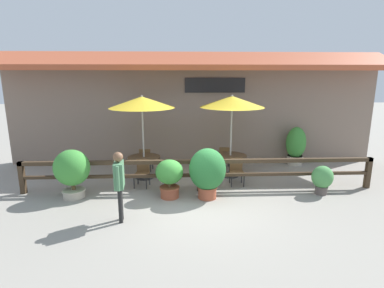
{
  "coord_description": "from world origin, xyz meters",
  "views": [
    {
      "loc": [
        -0.6,
        -7.35,
        3.35
      ],
      "look_at": [
        -0.2,
        1.41,
        1.34
      ],
      "focal_mm": 28.0,
      "sensor_mm": 36.0,
      "label": 1
    }
  ],
  "objects_px": {
    "potted_plant_tall_tropical": "(322,179)",
    "potted_plant_broad_leaf": "(169,176)",
    "chair_near_wallside": "(146,159)",
    "chair_near_streetside": "(142,172)",
    "dining_table_near": "(144,161)",
    "pedestrian": "(119,178)",
    "patio_umbrella_near": "(142,102)",
    "potted_plant_small_flowering": "(72,170)",
    "potted_plant_corner_fern": "(207,171)",
    "potted_plant_entrance_palm": "(296,146)",
    "chair_middle_wallside": "(224,157)",
    "dining_table_middle": "(230,159)",
    "chair_middle_streetside": "(237,170)",
    "patio_umbrella_middle": "(232,102)"
  },
  "relations": [
    {
      "from": "potted_plant_tall_tropical",
      "to": "potted_plant_broad_leaf",
      "type": "xyz_separation_m",
      "value": [
        -4.37,
        -0.04,
        0.16
      ]
    },
    {
      "from": "chair_near_wallside",
      "to": "chair_near_streetside",
      "type": "bearing_deg",
      "value": 98.68
    },
    {
      "from": "dining_table_near",
      "to": "pedestrian",
      "type": "distance_m",
      "value": 3.1
    },
    {
      "from": "dining_table_near",
      "to": "chair_near_streetside",
      "type": "relative_size",
      "value": 1.31
    },
    {
      "from": "chair_near_streetside",
      "to": "pedestrian",
      "type": "bearing_deg",
      "value": -85.75
    },
    {
      "from": "patio_umbrella_near",
      "to": "potted_plant_tall_tropical",
      "type": "height_order",
      "value": "patio_umbrella_near"
    },
    {
      "from": "potted_plant_tall_tropical",
      "to": "chair_near_streetside",
      "type": "bearing_deg",
      "value": 170.44
    },
    {
      "from": "patio_umbrella_near",
      "to": "potted_plant_small_flowering",
      "type": "height_order",
      "value": "patio_umbrella_near"
    },
    {
      "from": "potted_plant_corner_fern",
      "to": "potted_plant_entrance_palm",
      "type": "height_order",
      "value": "potted_plant_entrance_palm"
    },
    {
      "from": "chair_middle_wallside",
      "to": "dining_table_near",
      "type": "bearing_deg",
      "value": 20.34
    },
    {
      "from": "dining_table_middle",
      "to": "potted_plant_entrance_palm",
      "type": "height_order",
      "value": "potted_plant_entrance_palm"
    },
    {
      "from": "chair_middle_streetside",
      "to": "potted_plant_small_flowering",
      "type": "distance_m",
      "value": 4.84
    },
    {
      "from": "potted_plant_corner_fern",
      "to": "potted_plant_entrance_palm",
      "type": "relative_size",
      "value": 0.97
    },
    {
      "from": "potted_plant_small_flowering",
      "to": "pedestrian",
      "type": "height_order",
      "value": "pedestrian"
    },
    {
      "from": "dining_table_near",
      "to": "potted_plant_entrance_palm",
      "type": "xyz_separation_m",
      "value": [
        5.61,
        1.3,
        0.16
      ]
    },
    {
      "from": "dining_table_near",
      "to": "chair_middle_wallside",
      "type": "relative_size",
      "value": 1.31
    },
    {
      "from": "patio_umbrella_near",
      "to": "potted_plant_small_flowering",
      "type": "bearing_deg",
      "value": -138.75
    },
    {
      "from": "patio_umbrella_middle",
      "to": "dining_table_middle",
      "type": "relative_size",
      "value": 2.52
    },
    {
      "from": "patio_umbrella_near",
      "to": "dining_table_middle",
      "type": "distance_m",
      "value": 3.48
    },
    {
      "from": "chair_near_streetside",
      "to": "potted_plant_tall_tropical",
      "type": "bearing_deg",
      "value": 0.55
    },
    {
      "from": "potted_plant_small_flowering",
      "to": "potted_plant_entrance_palm",
      "type": "height_order",
      "value": "potted_plant_entrance_palm"
    },
    {
      "from": "chair_near_wallside",
      "to": "potted_plant_small_flowering",
      "type": "relative_size",
      "value": 0.6
    },
    {
      "from": "chair_middle_wallside",
      "to": "potted_plant_broad_leaf",
      "type": "height_order",
      "value": "potted_plant_broad_leaf"
    },
    {
      "from": "dining_table_near",
      "to": "chair_middle_wallside",
      "type": "xyz_separation_m",
      "value": [
        2.82,
        0.9,
        -0.13
      ]
    },
    {
      "from": "patio_umbrella_near",
      "to": "chair_near_wallside",
      "type": "xyz_separation_m",
      "value": [
        -0.03,
        0.76,
        -2.06
      ]
    },
    {
      "from": "chair_middle_wallside",
      "to": "potted_plant_small_flowering",
      "type": "height_order",
      "value": "potted_plant_small_flowering"
    },
    {
      "from": "patio_umbrella_near",
      "to": "potted_plant_broad_leaf",
      "type": "distance_m",
      "value": 2.68
    },
    {
      "from": "dining_table_near",
      "to": "dining_table_middle",
      "type": "distance_m",
      "value": 2.9
    },
    {
      "from": "chair_near_streetside",
      "to": "potted_plant_corner_fern",
      "type": "xyz_separation_m",
      "value": [
        1.91,
        -1.02,
        0.32
      ]
    },
    {
      "from": "patio_umbrella_near",
      "to": "chair_middle_wallside",
      "type": "bearing_deg",
      "value": 17.76
    },
    {
      "from": "chair_near_wallside",
      "to": "chair_middle_streetside",
      "type": "distance_m",
      "value": 3.35
    },
    {
      "from": "chair_near_streetside",
      "to": "potted_plant_tall_tropical",
      "type": "height_order",
      "value": "potted_plant_tall_tropical"
    },
    {
      "from": "patio_umbrella_middle",
      "to": "potted_plant_small_flowering",
      "type": "xyz_separation_m",
      "value": [
        -4.69,
        -1.66,
        -1.72
      ]
    },
    {
      "from": "patio_umbrella_near",
      "to": "pedestrian",
      "type": "relative_size",
      "value": 1.63
    },
    {
      "from": "potted_plant_small_flowering",
      "to": "potted_plant_broad_leaf",
      "type": "xyz_separation_m",
      "value": [
        2.69,
        -0.11,
        -0.17
      ]
    },
    {
      "from": "chair_middle_wallside",
      "to": "potted_plant_broad_leaf",
      "type": "xyz_separation_m",
      "value": [
        -1.93,
        -2.58,
        0.17
      ]
    },
    {
      "from": "potted_plant_small_flowering",
      "to": "pedestrian",
      "type": "relative_size",
      "value": 0.82
    },
    {
      "from": "patio_umbrella_middle",
      "to": "chair_middle_wallside",
      "type": "relative_size",
      "value": 3.3
    },
    {
      "from": "chair_near_streetside",
      "to": "chair_middle_streetside",
      "type": "distance_m",
      "value": 2.94
    },
    {
      "from": "dining_table_near",
      "to": "potted_plant_corner_fern",
      "type": "relative_size",
      "value": 0.76
    },
    {
      "from": "chair_near_wallside",
      "to": "potted_plant_tall_tropical",
      "type": "height_order",
      "value": "potted_plant_tall_tropical"
    },
    {
      "from": "dining_table_middle",
      "to": "chair_middle_wallside",
      "type": "distance_m",
      "value": 0.84
    },
    {
      "from": "chair_near_streetside",
      "to": "potted_plant_small_flowering",
      "type": "distance_m",
      "value": 2.02
    },
    {
      "from": "patio_umbrella_middle",
      "to": "chair_middle_streetside",
      "type": "relative_size",
      "value": 3.3
    },
    {
      "from": "patio_umbrella_near",
      "to": "chair_middle_wallside",
      "type": "xyz_separation_m",
      "value": [
        2.82,
        0.9,
        -2.06
      ]
    },
    {
      "from": "chair_near_wallside",
      "to": "chair_middle_streetside",
      "type": "xyz_separation_m",
      "value": [
        2.99,
        -1.5,
        0.0
      ]
    },
    {
      "from": "potted_plant_small_flowering",
      "to": "potted_plant_corner_fern",
      "type": "bearing_deg",
      "value": -3.12
    },
    {
      "from": "chair_near_streetside",
      "to": "potted_plant_small_flowering",
      "type": "bearing_deg",
      "value": -145.78
    },
    {
      "from": "chair_near_wallside",
      "to": "patio_umbrella_middle",
      "type": "relative_size",
      "value": 0.3
    },
    {
      "from": "dining_table_middle",
      "to": "pedestrian",
      "type": "bearing_deg",
      "value": -134.76
    }
  ]
}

